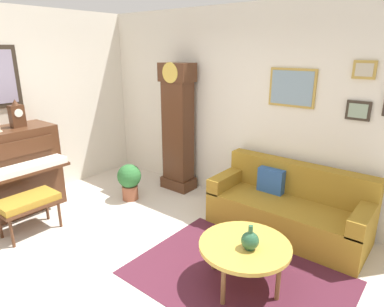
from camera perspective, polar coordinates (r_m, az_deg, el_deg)
ground_plane at (r=3.75m, az=-12.88°, el=-20.22°), size 6.40×6.00×0.10m
wall_back at (r=4.87m, az=8.70°, el=7.71°), size 5.30×0.13×2.80m
area_rug at (r=3.63m, az=7.76°, el=-20.28°), size 2.10×1.50×0.01m
piano at (r=5.20m, az=-29.72°, el=-2.97°), size 0.87×1.44×1.19m
piano_bench at (r=4.61m, az=-26.32°, el=-7.59°), size 0.42×0.70×0.48m
grandfather_clock at (r=5.29m, az=-2.44°, el=3.81°), size 0.52×0.34×2.03m
couch at (r=4.40m, az=16.17°, el=-8.92°), size 1.90×0.80×0.84m
coffee_table at (r=3.34m, az=9.04°, el=-15.51°), size 0.88×0.88×0.44m
mantel_clock at (r=5.12m, az=-27.83°, el=5.92°), size 0.13×0.18×0.38m
green_jug at (r=3.21m, az=9.92°, el=-14.47°), size 0.17×0.17×0.24m
potted_plant at (r=5.15m, az=-10.69°, el=-4.41°), size 0.36×0.36×0.56m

